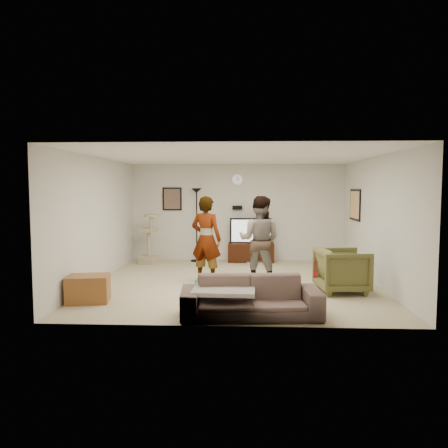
{
  "coord_description": "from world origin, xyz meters",
  "views": [
    {
      "loc": [
        0.18,
        -8.59,
        1.89
      ],
      "look_at": [
        -0.23,
        0.2,
        1.16
      ],
      "focal_mm": 35.05,
      "sensor_mm": 36.0,
      "label": 1
    }
  ],
  "objects_px": {
    "tv": "(251,231)",
    "person_left": "(206,239)",
    "floor_lamp": "(197,225)",
    "sofa": "(251,297)",
    "side_table": "(88,289)",
    "cat_tree": "(149,239)",
    "person_right": "(259,240)",
    "armchair": "(342,271)",
    "tv_stand": "(251,252)",
    "beer_bottle": "(316,269)"
  },
  "relations": [
    {
      "from": "sofa",
      "to": "beer_bottle",
      "type": "height_order",
      "value": "beer_bottle"
    },
    {
      "from": "tv",
      "to": "person_left",
      "type": "height_order",
      "value": "person_left"
    },
    {
      "from": "tv_stand",
      "to": "beer_bottle",
      "type": "distance_m",
      "value": 4.9
    },
    {
      "from": "sofa",
      "to": "beer_bottle",
      "type": "bearing_deg",
      "value": -4.08
    },
    {
      "from": "tv_stand",
      "to": "sofa",
      "type": "distance_m",
      "value": 4.81
    },
    {
      "from": "cat_tree",
      "to": "person_left",
      "type": "height_order",
      "value": "person_left"
    },
    {
      "from": "tv_stand",
      "to": "floor_lamp",
      "type": "xyz_separation_m",
      "value": [
        -1.39,
        0.03,
        0.7
      ]
    },
    {
      "from": "person_left",
      "to": "sofa",
      "type": "bearing_deg",
      "value": 129.13
    },
    {
      "from": "person_right",
      "to": "side_table",
      "type": "relative_size",
      "value": 2.59
    },
    {
      "from": "cat_tree",
      "to": "beer_bottle",
      "type": "distance_m",
      "value": 5.59
    },
    {
      "from": "floor_lamp",
      "to": "side_table",
      "type": "relative_size",
      "value": 2.8
    },
    {
      "from": "tv",
      "to": "person_right",
      "type": "distance_m",
      "value": 2.54
    },
    {
      "from": "tv",
      "to": "side_table",
      "type": "xyz_separation_m",
      "value": [
        -2.75,
        -4.08,
        -0.58
      ]
    },
    {
      "from": "tv_stand",
      "to": "side_table",
      "type": "distance_m",
      "value": 4.93
    },
    {
      "from": "cat_tree",
      "to": "armchair",
      "type": "relative_size",
      "value": 1.44
    },
    {
      "from": "tv",
      "to": "beer_bottle",
      "type": "height_order",
      "value": "tv"
    },
    {
      "from": "tv",
      "to": "sofa",
      "type": "relative_size",
      "value": 0.53
    },
    {
      "from": "sofa",
      "to": "side_table",
      "type": "relative_size",
      "value": 3.03
    },
    {
      "from": "person_right",
      "to": "side_table",
      "type": "xyz_separation_m",
      "value": [
        -2.88,
        -1.54,
        -0.64
      ]
    },
    {
      "from": "person_left",
      "to": "armchair",
      "type": "bearing_deg",
      "value": -177.03
    },
    {
      "from": "tv",
      "to": "person_left",
      "type": "distance_m",
      "value": 2.63
    },
    {
      "from": "tv_stand",
      "to": "armchair",
      "type": "distance_m",
      "value": 3.58
    },
    {
      "from": "tv",
      "to": "floor_lamp",
      "type": "relative_size",
      "value": 0.57
    },
    {
      "from": "floor_lamp",
      "to": "beer_bottle",
      "type": "xyz_separation_m",
      "value": [
        2.25,
        -4.83,
        -0.22
      ]
    },
    {
      "from": "person_left",
      "to": "beer_bottle",
      "type": "xyz_separation_m",
      "value": [
        1.79,
        -2.34,
        -0.15
      ]
    },
    {
      "from": "beer_bottle",
      "to": "side_table",
      "type": "height_order",
      "value": "beer_bottle"
    },
    {
      "from": "beer_bottle",
      "to": "tv_stand",
      "type": "bearing_deg",
      "value": 100.12
    },
    {
      "from": "armchair",
      "to": "person_right",
      "type": "bearing_deg",
      "value": 59.59
    },
    {
      "from": "floor_lamp",
      "to": "sofa",
      "type": "xyz_separation_m",
      "value": [
        1.32,
        -4.83,
        -0.64
      ]
    },
    {
      "from": "tv_stand",
      "to": "person_right",
      "type": "height_order",
      "value": "person_right"
    },
    {
      "from": "tv_stand",
      "to": "armchair",
      "type": "height_order",
      "value": "armchair"
    },
    {
      "from": "floor_lamp",
      "to": "person_right",
      "type": "xyz_separation_m",
      "value": [
        1.52,
        -2.57,
        -0.07
      ]
    },
    {
      "from": "floor_lamp",
      "to": "side_table",
      "type": "height_order",
      "value": "floor_lamp"
    },
    {
      "from": "tv_stand",
      "to": "person_left",
      "type": "height_order",
      "value": "person_left"
    },
    {
      "from": "tv",
      "to": "floor_lamp",
      "type": "bearing_deg",
      "value": 178.9
    },
    {
      "from": "tv",
      "to": "cat_tree",
      "type": "distance_m",
      "value": 2.59
    },
    {
      "from": "tv",
      "to": "person_right",
      "type": "height_order",
      "value": "person_right"
    },
    {
      "from": "person_right",
      "to": "sofa",
      "type": "distance_m",
      "value": 2.34
    },
    {
      "from": "floor_lamp",
      "to": "person_left",
      "type": "bearing_deg",
      "value": -79.5
    },
    {
      "from": "armchair",
      "to": "tv_stand",
      "type": "bearing_deg",
      "value": 20.04
    },
    {
      "from": "beer_bottle",
      "to": "sofa",
      "type": "bearing_deg",
      "value": 180.0
    },
    {
      "from": "cat_tree",
      "to": "sofa",
      "type": "distance_m",
      "value": 5.08
    },
    {
      "from": "person_left",
      "to": "tv_stand",
      "type": "bearing_deg",
      "value": -91.67
    },
    {
      "from": "tv_stand",
      "to": "floor_lamp",
      "type": "relative_size",
      "value": 0.62
    },
    {
      "from": "sofa",
      "to": "beer_bottle",
      "type": "xyz_separation_m",
      "value": [
        0.93,
        0.0,
        0.42
      ]
    },
    {
      "from": "tv",
      "to": "floor_lamp",
      "type": "height_order",
      "value": "floor_lamp"
    },
    {
      "from": "sofa",
      "to": "side_table",
      "type": "xyz_separation_m",
      "value": [
        -2.68,
        0.72,
        -0.07
      ]
    },
    {
      "from": "cat_tree",
      "to": "person_left",
      "type": "relative_size",
      "value": 0.72
    },
    {
      "from": "person_left",
      "to": "beer_bottle",
      "type": "relative_size",
      "value": 6.92
    },
    {
      "from": "tv_stand",
      "to": "tv",
      "type": "bearing_deg",
      "value": 0.0
    }
  ]
}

